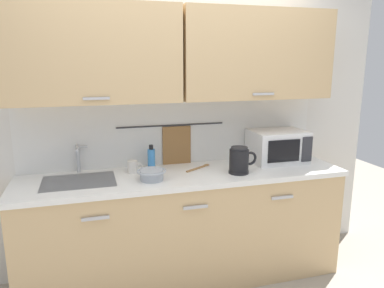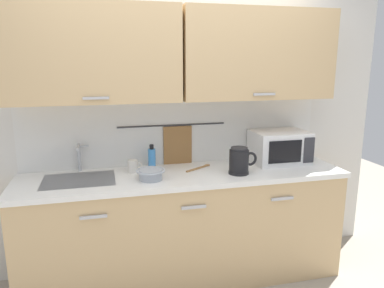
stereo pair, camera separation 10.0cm
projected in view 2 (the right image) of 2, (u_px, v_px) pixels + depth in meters
counter_unit at (183, 226)px, 2.95m from camera, size 2.53×0.64×0.90m
back_wall_assembly at (177, 90)px, 2.94m from camera, size 3.70×0.41×2.50m
sink_faucet at (79, 154)px, 2.86m from camera, size 0.09×0.17×0.22m
microwave at (279, 147)px, 3.13m from camera, size 0.46×0.35×0.27m
electric_kettle at (239, 161)px, 2.82m from camera, size 0.23×0.16×0.21m
dish_soap_bottle at (152, 158)px, 2.97m from camera, size 0.06×0.06×0.20m
mug_near_sink at (133, 166)px, 2.87m from camera, size 0.12×0.08×0.09m
mixing_bowl at (151, 174)px, 2.69m from camera, size 0.21×0.21×0.08m
wooden_spoon at (201, 167)px, 2.99m from camera, size 0.25×0.17×0.01m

